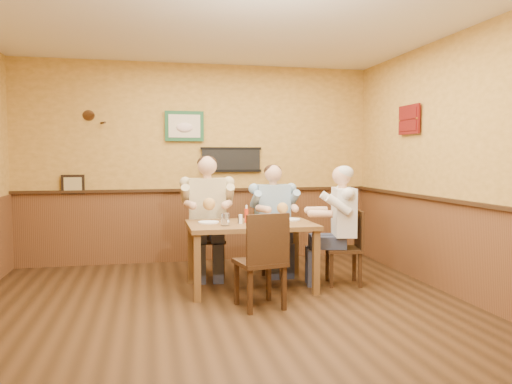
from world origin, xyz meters
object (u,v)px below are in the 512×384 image
water_glass_left (225,219)px  salt_shaker (241,219)px  chair_near_side (260,260)px  diner_white_elder (344,231)px  dining_table (251,231)px  chair_back_left (208,238)px  diner_blue_polo (273,224)px  chair_back_right (273,238)px  pepper_shaker (239,220)px  water_glass_mid (260,221)px  chair_right_end (343,247)px  cola_tumbler (275,219)px  diner_tan_shirt (207,222)px  hot_sauce_bottle (246,215)px

water_glass_left → salt_shaker: (0.19, 0.13, -0.02)m
chair_near_side → diner_white_elder: 1.34m
dining_table → chair_back_left: chair_back_left is taller
dining_table → diner_blue_polo: 0.87m
chair_back_right → pepper_shaker: (-0.57, -0.76, 0.35)m
water_glass_mid → diner_white_elder: bearing=15.7°
chair_right_end → diner_white_elder: size_ratio=0.70×
diner_blue_polo → cola_tumbler: bearing=-104.8°
water_glass_left → diner_blue_polo: bearing=50.6°
diner_tan_shirt → chair_near_side: bearing=-72.5°
dining_table → water_glass_left: bearing=-151.6°
dining_table → salt_shaker: size_ratio=13.88×
cola_tumbler → hot_sauce_bottle: size_ratio=0.68×
chair_back_left → pepper_shaker: 0.87m
chair_back_left → hot_sauce_bottle: 0.88m
diner_blue_polo → diner_tan_shirt: bearing=178.1°
pepper_shaker → chair_right_end: bearing=-0.8°
chair_back_right → water_glass_mid: bearing=-112.9°
dining_table → diner_blue_polo: diner_blue_polo is taller
diner_blue_polo → diner_white_elder: bearing=-52.1°
chair_back_left → water_glass_mid: bearing=-64.1°
chair_back_left → diner_tan_shirt: (0.00, 0.00, 0.20)m
salt_shaker → dining_table: bearing=15.8°
chair_right_end → hot_sauce_bottle: bearing=-81.3°
chair_right_end → water_glass_left: size_ratio=6.47×
diner_white_elder → hot_sauce_bottle: bearing=-81.3°
chair_back_left → diner_tan_shirt: bearing=0.0°
diner_tan_shirt → cola_tumbler: 1.15m
chair_near_side → salt_shaker: chair_near_side is taller
chair_back_right → water_glass_left: 1.25m
chair_back_right → pepper_shaker: 1.02m
chair_back_left → water_glass_left: bearing=-80.6°
hot_sauce_bottle → pepper_shaker: bearing=-154.3°
chair_back_right → salt_shaker: 1.03m
cola_tumbler → pepper_shaker: cola_tumbler is taller
chair_right_end → diner_white_elder: 0.19m
water_glass_left → chair_back_right: bearing=50.6°
chair_right_end → hot_sauce_bottle: 1.21m
chair_back_left → chair_near_side: bearing=-72.5°
diner_tan_shirt → diner_blue_polo: diner_tan_shirt is taller
water_glass_left → water_glass_mid: 0.38m
diner_tan_shirt → cola_tumbler: size_ratio=10.98×
chair_back_left → diner_blue_polo: (0.84, 0.00, 0.15)m
water_glass_mid → cola_tumbler: size_ratio=0.97×
hot_sauce_bottle → pepper_shaker: size_ratio=2.19×
diner_white_elder → diner_tan_shirt: bearing=-105.7°
salt_shaker → pepper_shaker: salt_shaker is taller
chair_back_right → diner_tan_shirt: 0.87m
water_glass_left → chair_near_side: bearing=-64.1°
chair_back_right → chair_near_side: size_ratio=0.92×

